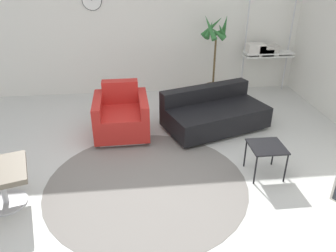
# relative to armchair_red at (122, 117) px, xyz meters

# --- Properties ---
(ground_plane) EXTENTS (12.00, 12.00, 0.00)m
(ground_plane) POSITION_rel_armchair_red_xyz_m (0.34, -1.26, -0.29)
(ground_plane) COLOR silver
(wall_back) EXTENTS (12.00, 0.09, 2.80)m
(wall_back) POSITION_rel_armchair_red_xyz_m (0.34, 1.81, 1.12)
(wall_back) COLOR silver
(wall_back) RESTS_ON ground_plane
(round_rug) EXTENTS (2.39, 2.39, 0.01)m
(round_rug) POSITION_rel_armchair_red_xyz_m (0.30, -1.29, -0.28)
(round_rug) COLOR slate
(round_rug) RESTS_ON ground_plane
(armchair_red) EXTENTS (0.80, 0.85, 0.75)m
(armchair_red) POSITION_rel_armchair_red_xyz_m (0.00, 0.00, 0.00)
(armchair_red) COLOR silver
(armchair_red) RESTS_ON ground_plane
(couch_low) EXTENTS (1.72, 1.30, 0.60)m
(couch_low) POSITION_rel_armchair_red_xyz_m (1.43, 0.07, -0.06)
(couch_low) COLOR black
(couch_low) RESTS_ON ground_plane
(side_table) EXTENTS (0.41, 0.41, 0.40)m
(side_table) POSITION_rel_armchair_red_xyz_m (1.76, -1.24, 0.07)
(side_table) COLOR black
(side_table) RESTS_ON ground_plane
(potted_plant) EXTENTS (0.50, 0.52, 1.58)m
(potted_plant) POSITION_rel_armchair_red_xyz_m (1.69, 1.27, 0.52)
(potted_plant) COLOR brown
(potted_plant) RESTS_ON ground_plane
(shelf_unit) EXTENTS (0.93, 0.28, 1.85)m
(shelf_unit) POSITION_rel_armchair_red_xyz_m (2.70, 1.48, 0.56)
(shelf_unit) COLOR #BCBCC1
(shelf_unit) RESTS_ON ground_plane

